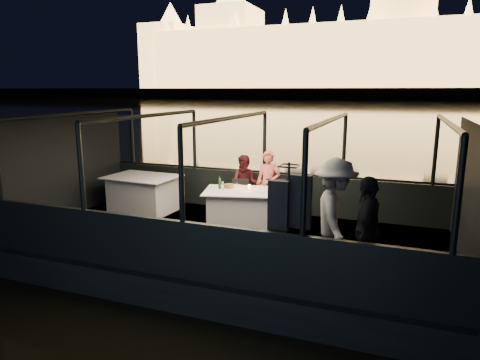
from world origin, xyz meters
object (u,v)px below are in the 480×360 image
at_px(chair_port_right, 273,201).
at_px(dining_table_central, 240,208).
at_px(person_man_maroon, 245,182).
at_px(person_woman_coral, 268,185).
at_px(passenger_stripe, 334,219).
at_px(chair_port_left, 238,197).
at_px(wine_bottle, 220,182).
at_px(dining_table_aft, 143,196).
at_px(passenger_dark, 367,228).
at_px(coat_stand, 288,227).

bearing_deg(chair_port_right, dining_table_central, -149.83).
bearing_deg(dining_table_central, person_man_maroon, 102.62).
xyz_separation_m(person_woman_coral, passenger_stripe, (1.80, -2.42, 0.10)).
bearing_deg(passenger_stripe, person_woman_coral, 21.80).
relative_size(chair_port_left, wine_bottle, 3.09).
xyz_separation_m(dining_table_aft, person_man_maroon, (2.30, 0.67, 0.36)).
bearing_deg(passenger_dark, dining_table_central, -121.18).
distance_m(dining_table_aft, chair_port_left, 2.26).
bearing_deg(chair_port_left, person_woman_coral, -10.80).
bearing_deg(coat_stand, wine_bottle, 131.15).
height_order(chair_port_right, passenger_dark, passenger_dark).
distance_m(chair_port_right, passenger_stripe, 2.73).
xyz_separation_m(chair_port_right, coat_stand, (1.06, -2.92, 0.45)).
xyz_separation_m(passenger_stripe, passenger_dark, (0.50, -0.24, 0.00)).
bearing_deg(passenger_dark, chair_port_left, -126.46).
bearing_deg(person_woman_coral, wine_bottle, -135.25).
xyz_separation_m(dining_table_central, passenger_stripe, (2.17, -1.62, 0.47)).
distance_m(chair_port_left, passenger_stripe, 3.36).
distance_m(coat_stand, passenger_dark, 1.17).
bearing_deg(dining_table_aft, wine_bottle, -6.15).
relative_size(coat_stand, wine_bottle, 6.83).
distance_m(dining_table_central, wine_bottle, 0.70).
height_order(person_man_maroon, wine_bottle, person_man_maroon).
distance_m(chair_port_right, passenger_dark, 3.23).
xyz_separation_m(chair_port_right, passenger_dark, (2.11, -2.41, 0.40)).
relative_size(dining_table_aft, passenger_dark, 0.99).
bearing_deg(person_man_maroon, passenger_dark, -54.59).
bearing_deg(passenger_dark, coat_stand, -60.58).
height_order(coat_stand, passenger_stripe, coat_stand).
height_order(chair_port_right, wine_bottle, wine_bottle).
bearing_deg(chair_port_left, wine_bottle, -129.25).
relative_size(person_woman_coral, wine_bottle, 5.64).
relative_size(passenger_dark, wine_bottle, 6.05).
bearing_deg(coat_stand, dining_table_aft, 147.83).
bearing_deg(wine_bottle, person_man_maroon, 74.33).
height_order(dining_table_central, wine_bottle, wine_bottle).
bearing_deg(dining_table_aft, dining_table_central, -5.23).
height_order(coat_stand, passenger_dark, coat_stand).
height_order(chair_port_right, coat_stand, coat_stand).
relative_size(dining_table_aft, wine_bottle, 5.98).
distance_m(person_man_maroon, wine_bottle, 0.94).
bearing_deg(person_woman_coral, passenger_dark, -48.22).
height_order(person_woman_coral, person_man_maroon, person_woman_coral).
distance_m(chair_port_right, wine_bottle, 1.24).
bearing_deg(person_man_maroon, dining_table_aft, -174.60).
bearing_deg(passenger_dark, passenger_stripe, -112.16).
bearing_deg(passenger_stripe, chair_port_left, 32.61).
height_order(chair_port_left, coat_stand, coat_stand).
bearing_deg(coat_stand, dining_table_central, 124.48).
bearing_deg(person_man_maroon, coat_stand, -71.54).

